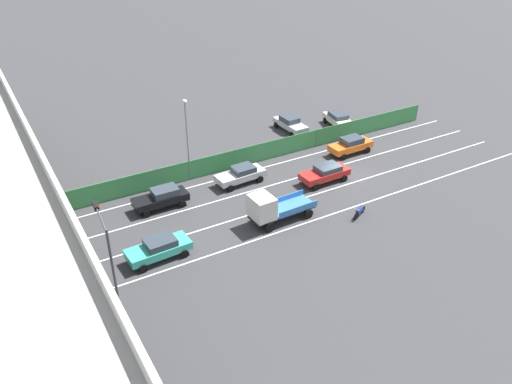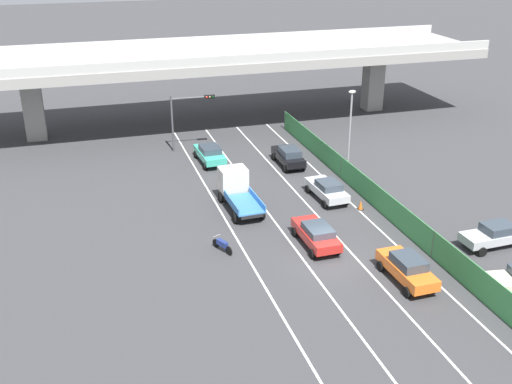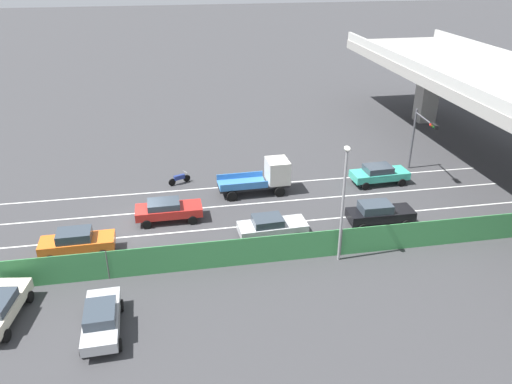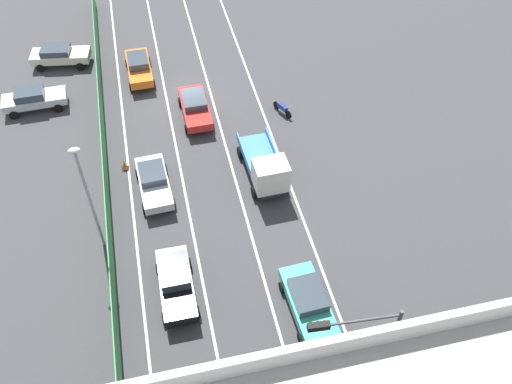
{
  "view_description": "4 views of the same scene",
  "coord_description": "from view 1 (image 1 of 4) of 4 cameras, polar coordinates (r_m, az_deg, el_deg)",
  "views": [
    {
      "loc": [
        -33.17,
        28.06,
        23.26
      ],
      "look_at": [
        -0.58,
        9.24,
        1.26
      ],
      "focal_mm": 36.76,
      "sensor_mm": 36.0,
      "label": 1
    },
    {
      "loc": [
        -14.43,
        -31.39,
        19.52
      ],
      "look_at": [
        -2.8,
        6.8,
        2.1
      ],
      "focal_mm": 43.03,
      "sensor_mm": 36.0,
      "label": 2
    },
    {
      "loc": [
        32.06,
        2.23,
        17.57
      ],
      "look_at": [
        -0.68,
        8.19,
        1.44
      ],
      "focal_mm": 35.59,
      "sensor_mm": 36.0,
      "label": 3
    },
    {
      "loc": [
        2.7,
        33.42,
        25.81
      ],
      "look_at": [
        -2.37,
        11.46,
        1.61
      ],
      "focal_mm": 39.43,
      "sensor_mm": 36.0,
      "label": 4
    }
  ],
  "objects": [
    {
      "name": "car_sedan_red",
      "position": [
        47.77,
        7.55,
        2.08
      ],
      "size": [
        2.06,
        4.65,
        1.54
      ],
      "color": "red",
      "rests_on": "ground"
    },
    {
      "name": "lane_line_right_edge",
      "position": [
        50.15,
        0.79,
        2.67
      ],
      "size": [
        0.14,
        46.47,
        0.01
      ],
      "primitive_type": "cube",
      "color": "silver",
      "rests_on": "ground"
    },
    {
      "name": "lane_line_mid_right",
      "position": [
        47.69,
        2.82,
        1.08
      ],
      "size": [
        0.14,
        46.47,
        0.01
      ],
      "primitive_type": "cube",
      "color": "silver",
      "rests_on": "ground"
    },
    {
      "name": "ground_plane",
      "position": [
        49.28,
        9.0,
        1.74
      ],
      "size": [
        300.0,
        300.0,
        0.0
      ],
      "primitive_type": "plane",
      "color": "#38383A"
    },
    {
      "name": "parked_wagon_silver",
      "position": [
        57.83,
        3.74,
        7.48
      ],
      "size": [
        4.53,
        2.03,
        1.6
      ],
      "color": "#B2B5B7",
      "rests_on": "ground"
    },
    {
      "name": "car_sedan_black",
      "position": [
        44.19,
        -10.23,
        -0.58
      ],
      "size": [
        1.95,
        4.6,
        1.7
      ],
      "color": "black",
      "rests_on": "ground"
    },
    {
      "name": "green_fence",
      "position": [
        50.79,
        0.01,
        4.22
      ],
      "size": [
        0.1,
        42.57,
        1.87
      ],
      "color": "#3D8E4C",
      "rests_on": "ground"
    },
    {
      "name": "traffic_light",
      "position": [
        35.02,
        -16.12,
        -4.75
      ],
      "size": [
        4.11,
        0.64,
        5.35
      ],
      "color": "#47474C",
      "rests_on": "ground"
    },
    {
      "name": "car_taxi_teal",
      "position": [
        38.34,
        -10.52,
        -5.99
      ],
      "size": [
        2.23,
        4.72,
        1.58
      ],
      "color": "teal",
      "rests_on": "ground"
    },
    {
      "name": "street_lamp",
      "position": [
        46.95,
        -7.53,
        6.52
      ],
      "size": [
        0.6,
        0.36,
        7.52
      ],
      "color": "gray",
      "rests_on": "ground"
    },
    {
      "name": "lane_line_left_edge",
      "position": [
        43.1,
        7.55,
        -2.65
      ],
      "size": [
        0.14,
        46.47,
        0.01
      ],
      "primitive_type": "cube",
      "color": "silver",
      "rests_on": "ground"
    },
    {
      "name": "car_sedan_silver",
      "position": [
        47.18,
        -1.64,
        1.95
      ],
      "size": [
        2.17,
        4.62,
        1.56
      ],
      "color": "#B7BABC",
      "rests_on": "ground"
    },
    {
      "name": "car_taxi_orange",
      "position": [
        53.41,
        10.28,
        5.08
      ],
      "size": [
        2.01,
        4.58,
        1.7
      ],
      "color": "orange",
      "rests_on": "ground"
    },
    {
      "name": "flatbed_truck_blue",
      "position": [
        41.26,
        1.64,
        -1.78
      ],
      "size": [
        2.44,
        5.58,
        2.66
      ],
      "color": "black",
      "rests_on": "ground"
    },
    {
      "name": "motorcycle",
      "position": [
        43.34,
        11.2,
        -2.09
      ],
      "size": [
        0.97,
        1.81,
        0.93
      ],
      "color": "black",
      "rests_on": "ground"
    },
    {
      "name": "traffic_cone",
      "position": [
        49.78,
        -0.12,
        2.88
      ],
      "size": [
        0.47,
        0.47,
        0.71
      ],
      "color": "orange",
      "rests_on": "ground"
    },
    {
      "name": "lane_line_mid_left",
      "position": [
        45.33,
        5.06,
        -0.69
      ],
      "size": [
        0.14,
        46.47,
        0.01
      ],
      "primitive_type": "cube",
      "color": "silver",
      "rests_on": "ground"
    },
    {
      "name": "parked_sedan_cream",
      "position": [
        59.41,
        8.99,
        7.8
      ],
      "size": [
        4.71,
        2.51,
        1.56
      ],
      "color": "beige",
      "rests_on": "ground"
    }
  ]
}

